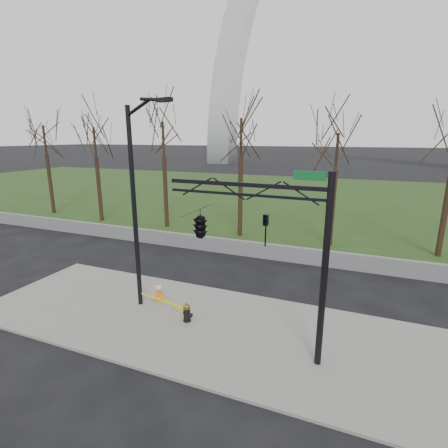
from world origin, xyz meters
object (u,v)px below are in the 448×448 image
at_px(fire_hydrant, 187,313).
at_px(traffic_signal_mast, 222,226).
at_px(traffic_cone, 159,290).
at_px(street_light, 137,196).

xyz_separation_m(fire_hydrant, traffic_signal_mast, (1.66, -0.57, 3.70)).
bearing_deg(fire_hydrant, traffic_cone, 164.10).
bearing_deg(street_light, traffic_cone, 87.24).
height_order(fire_hydrant, street_light, street_light).
bearing_deg(traffic_signal_mast, fire_hydrant, 162.73).
bearing_deg(traffic_cone, fire_hydrant, -30.62).
relative_size(fire_hydrant, traffic_signal_mast, 0.12).
height_order(fire_hydrant, traffic_cone, traffic_cone).
relative_size(traffic_cone, street_light, 0.09).
bearing_deg(traffic_cone, traffic_signal_mast, -25.63).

